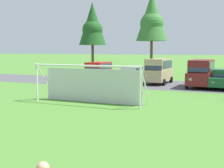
# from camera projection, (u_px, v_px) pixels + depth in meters

# --- Properties ---
(ground_plane) EXTENTS (400.00, 400.00, 0.00)m
(ground_plane) POSITION_uv_depth(u_px,v_px,m) (128.00, 108.00, 18.20)
(ground_plane) COLOR #477A2D
(parking_lot_strip) EXTENTS (52.00, 8.40, 0.01)m
(parking_lot_strip) POSITION_uv_depth(u_px,v_px,m) (176.00, 85.00, 29.90)
(parking_lot_strip) COLOR #4C4C51
(parking_lot_strip) RESTS_ON ground
(soccer_goal) EXTENTS (7.44, 1.96, 2.57)m
(soccer_goal) POSITION_uv_depth(u_px,v_px,m) (90.00, 83.00, 19.96)
(soccer_goal) COLOR white
(soccer_goal) RESTS_ON ground
(parked_car_slot_far_left) EXTENTS (2.19, 4.63, 2.16)m
(parked_car_slot_far_left) POSITION_uv_depth(u_px,v_px,m) (98.00, 72.00, 31.97)
(parked_car_slot_far_left) COLOR red
(parked_car_slot_far_left) RESTS_ON ground
(parked_car_slot_left) EXTENTS (2.26, 4.32, 1.72)m
(parked_car_slot_left) POSITION_uv_depth(u_px,v_px,m) (132.00, 74.00, 32.54)
(parked_car_slot_left) COLOR #B2B2BC
(parked_car_slot_left) RESTS_ON ground
(parked_car_slot_center_left) EXTENTS (2.22, 4.81, 2.52)m
(parked_car_slot_center_left) POSITION_uv_depth(u_px,v_px,m) (159.00, 70.00, 31.37)
(parked_car_slot_center_left) COLOR tan
(parked_car_slot_center_left) RESTS_ON ground
(parked_car_slot_center) EXTENTS (2.24, 4.82, 2.52)m
(parked_car_slot_center) POSITION_uv_depth(u_px,v_px,m) (201.00, 73.00, 28.20)
(parked_car_slot_center) COLOR maroon
(parked_car_slot_center) RESTS_ON ground
(parked_car_slot_center_right) EXTENTS (2.16, 4.27, 1.72)m
(parked_car_slot_center_right) POSITION_uv_depth(u_px,v_px,m) (223.00, 79.00, 27.08)
(parked_car_slot_center_right) COLOR #194C2D
(parked_car_slot_center_right) RESTS_ON ground
(tree_left_edge) EXTENTS (3.70, 3.70, 9.86)m
(tree_left_edge) POSITION_uv_depth(u_px,v_px,m) (92.00, 25.00, 42.00)
(tree_left_edge) COLOR brown
(tree_left_edge) RESTS_ON ground
(tree_mid_left) EXTENTS (4.17, 4.17, 11.11)m
(tree_mid_left) POSITION_uv_depth(u_px,v_px,m) (152.00, 18.00, 41.07)
(tree_mid_left) COLOR brown
(tree_mid_left) RESTS_ON ground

